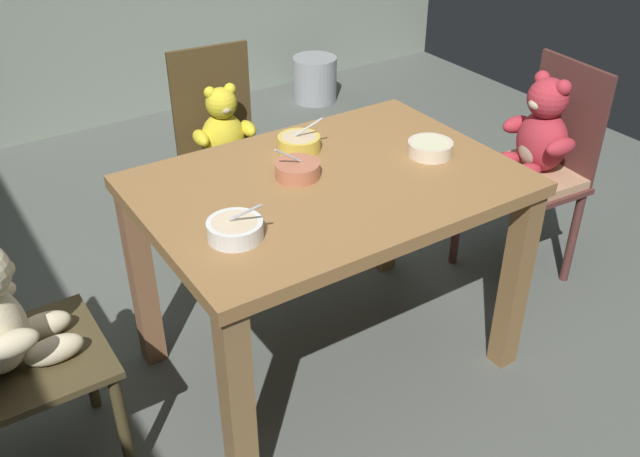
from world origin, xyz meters
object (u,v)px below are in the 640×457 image
(teddy_chair_near_right, at_px, (536,151))
(porridge_bowl_terracotta_center, at_px, (297,169))
(porridge_bowl_yellow_far_center, at_px, (299,143))
(porridge_bowl_white_near_left, at_px, (235,229))
(dining_table, at_px, (328,213))
(teddy_chair_far_center, at_px, (225,143))
(porridge_bowl_cream_near_right, at_px, (430,148))
(metal_pail, at_px, (315,79))

(teddy_chair_near_right, bearing_deg, porridge_bowl_terracotta_center, 2.11)
(porridge_bowl_yellow_far_center, bearing_deg, porridge_bowl_white_near_left, -139.53)
(dining_table, distance_m, porridge_bowl_yellow_far_center, 0.28)
(dining_table, height_order, teddy_chair_far_center, teddy_chair_far_center)
(dining_table, xyz_separation_m, porridge_bowl_terracotta_center, (-0.07, 0.07, 0.15))
(porridge_bowl_white_near_left, bearing_deg, teddy_chair_near_right, 6.86)
(dining_table, height_order, porridge_bowl_terracotta_center, porridge_bowl_terracotta_center)
(porridge_bowl_cream_near_right, height_order, porridge_bowl_white_near_left, porridge_bowl_white_near_left)
(dining_table, xyz_separation_m, teddy_chair_far_center, (0.04, 0.85, -0.10))
(dining_table, relative_size, teddy_chair_far_center, 1.29)
(dining_table, distance_m, porridge_bowl_terracotta_center, 0.18)
(dining_table, relative_size, porridge_bowl_terracotta_center, 7.67)
(dining_table, xyz_separation_m, porridge_bowl_white_near_left, (-0.40, -0.14, 0.15))
(teddy_chair_near_right, relative_size, porridge_bowl_yellow_far_center, 6.29)
(teddy_chair_near_right, xyz_separation_m, porridge_bowl_white_near_left, (-1.42, -0.17, 0.21))
(porridge_bowl_white_near_left, xyz_separation_m, porridge_bowl_yellow_far_center, (0.43, 0.37, -0.00))
(dining_table, height_order, metal_pail, dining_table)
(porridge_bowl_white_near_left, relative_size, metal_pail, 0.54)
(porridge_bowl_cream_near_right, xyz_separation_m, porridge_bowl_terracotta_center, (-0.45, 0.11, 0.00))
(dining_table, distance_m, porridge_bowl_cream_near_right, 0.41)
(porridge_bowl_cream_near_right, xyz_separation_m, porridge_bowl_yellow_far_center, (-0.35, 0.27, 0.00))
(teddy_chair_far_center, bearing_deg, metal_pail, 141.04)
(dining_table, distance_m, porridge_bowl_white_near_left, 0.45)
(porridge_bowl_terracotta_center, distance_m, metal_pail, 2.59)
(porridge_bowl_cream_near_right, bearing_deg, porridge_bowl_white_near_left, -172.70)
(porridge_bowl_cream_near_right, xyz_separation_m, metal_pail, (0.94, 2.19, -0.63))
(dining_table, bearing_deg, metal_pail, 58.35)
(porridge_bowl_white_near_left, bearing_deg, porridge_bowl_cream_near_right, 7.30)
(dining_table, xyz_separation_m, teddy_chair_near_right, (1.02, 0.03, -0.06))
(porridge_bowl_terracotta_center, distance_m, porridge_bowl_white_near_left, 0.39)
(porridge_bowl_terracotta_center, bearing_deg, teddy_chair_far_center, 81.82)
(porridge_bowl_cream_near_right, relative_size, porridge_bowl_yellow_far_center, 1.04)
(porridge_bowl_terracotta_center, bearing_deg, porridge_bowl_yellow_far_center, 56.87)
(teddy_chair_far_center, relative_size, porridge_bowl_white_near_left, 5.83)
(porridge_bowl_terracotta_center, relative_size, metal_pail, 0.53)
(metal_pail, bearing_deg, dining_table, -121.65)
(porridge_bowl_yellow_far_center, bearing_deg, metal_pail, 56.05)
(porridge_bowl_yellow_far_center, bearing_deg, teddy_chair_far_center, 89.30)
(metal_pail, bearing_deg, porridge_bowl_cream_near_right, -113.32)
(teddy_chair_near_right, xyz_separation_m, porridge_bowl_terracotta_center, (-1.09, 0.04, 0.21))
(teddy_chair_near_right, xyz_separation_m, porridge_bowl_yellow_far_center, (-0.98, 0.20, 0.21))
(porridge_bowl_white_near_left, bearing_deg, porridge_bowl_yellow_far_center, 40.47)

